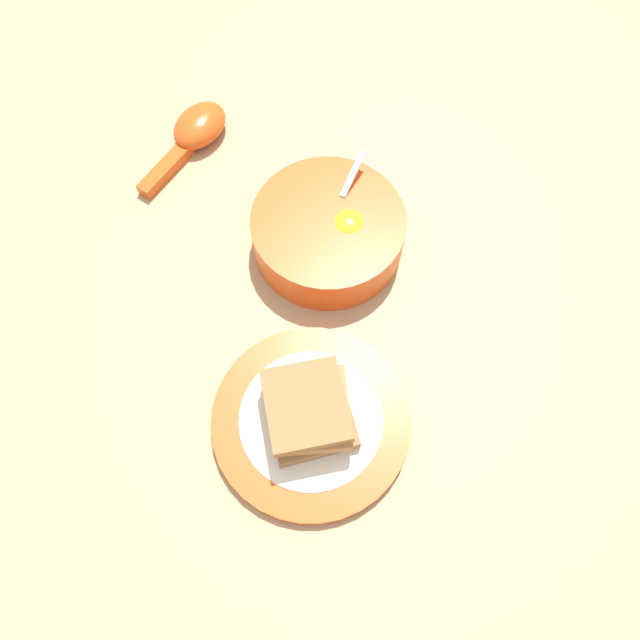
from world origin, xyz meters
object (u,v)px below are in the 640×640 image
Objects in this scene: toast_plate at (311,421)px; toast_sandwich at (309,411)px; egg_bowl at (328,232)px; soup_spoon at (198,130)px.

toast_sandwich reaches higher than toast_plate.
egg_bowl reaches higher than soup_spoon.
toast_sandwich is (-0.15, 0.15, 0.01)m from egg_bowl.
egg_bowl is 0.22m from soup_spoon.
egg_bowl is at bearing -173.02° from soup_spoon.
soup_spoon is (0.37, -0.12, -0.02)m from toast_sandwich.
toast_plate is at bearing -170.24° from toast_sandwich.
toast_plate is at bearing 136.08° from egg_bowl.
egg_bowl reaches higher than toast_plate.
egg_bowl is at bearing -44.47° from toast_sandwich.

